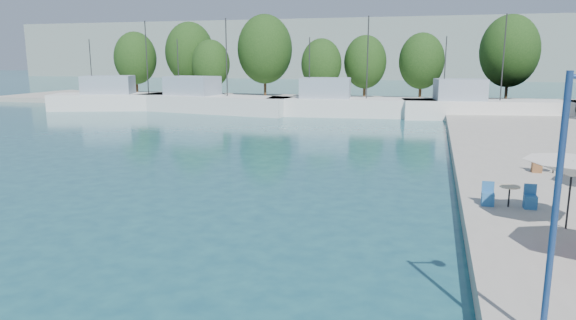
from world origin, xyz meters
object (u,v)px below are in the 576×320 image
(trawler_03, at_px, (345,105))
(trawler_04, at_px, (479,108))
(trawler_02, at_px, (210,102))
(trawler_01, at_px, (129,100))
(umbrella_white, at_px, (572,169))

(trawler_03, xyz_separation_m, trawler_04, (12.78, 0.86, 0.00))
(trawler_02, distance_m, trawler_03, 14.74)
(trawler_03, bearing_deg, trawler_02, 175.07)
(trawler_01, xyz_separation_m, trawler_03, (24.75, 0.19, 0.00))
(trawler_04, bearing_deg, trawler_01, 171.42)
(trawler_01, height_order, umbrella_white, trawler_01)
(trawler_01, distance_m, trawler_02, 10.02)
(trawler_01, bearing_deg, trawler_04, -17.84)
(trawler_04, xyz_separation_m, umbrella_white, (-0.06, -35.35, 1.42))
(trawler_03, relative_size, trawler_04, 1.08)
(trawler_02, xyz_separation_m, umbrella_white, (27.46, -34.19, 1.43))
(trawler_04, bearing_deg, trawler_02, 172.24)
(trawler_02, height_order, umbrella_white, trawler_02)
(trawler_01, height_order, trawler_02, same)
(trawler_02, distance_m, umbrella_white, 43.87)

